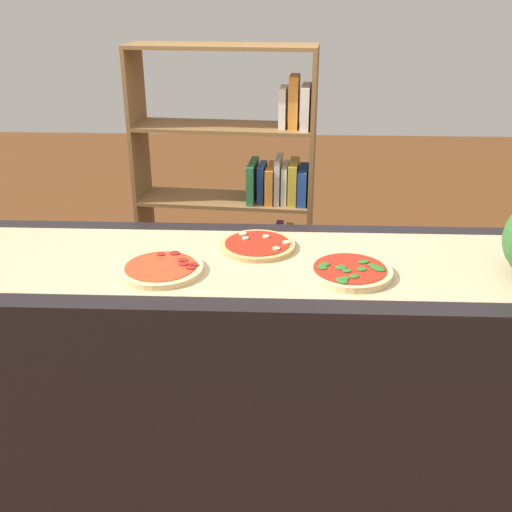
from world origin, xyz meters
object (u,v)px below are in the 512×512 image
object	(u,v)px
pizza_spinach_2	(350,271)
bookshelf	(251,212)
pizza_pepperoni_0	(161,269)
pizza_mushroom_1	(257,245)

from	to	relation	value
pizza_spinach_2	bookshelf	distance (m)	1.24
pizza_pepperoni_0	bookshelf	world-z (taller)	bookshelf
pizza_pepperoni_0	pizza_spinach_2	distance (m)	0.64
pizza_mushroom_1	bookshelf	xyz separation A→B (m)	(-0.07, 0.95, -0.22)
pizza_mushroom_1	pizza_spinach_2	distance (m)	0.38
pizza_pepperoni_0	pizza_spinach_2	xyz separation A→B (m)	(0.64, 0.00, 0.00)
pizza_mushroom_1	bookshelf	size ratio (longest dim) A/B	0.18
pizza_mushroom_1	bookshelf	distance (m)	0.97
pizza_pepperoni_0	pizza_mushroom_1	size ratio (longest dim) A/B	1.03
pizza_spinach_2	bookshelf	bearing A→B (deg)	108.61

